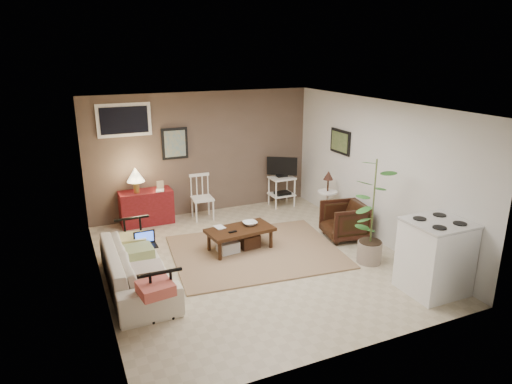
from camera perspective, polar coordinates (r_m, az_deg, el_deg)
name	(u,v)px	position (r m, az deg, el deg)	size (l,w,h in m)	color
floor	(254,260)	(7.23, -0.29, -8.53)	(5.00, 5.00, 0.00)	#C1B293
art_back	(175,144)	(8.85, -10.11, 5.99)	(0.50, 0.03, 0.60)	black
art_right	(340,142)	(8.67, 10.49, 6.20)	(0.03, 0.60, 0.45)	black
window	(124,120)	(8.60, -16.17, 8.63)	(0.96, 0.03, 0.60)	white
rug	(256,252)	(7.49, -0.02, -7.45)	(2.64, 2.11, 0.03)	#987A58
coffee_table	(240,238)	(7.48, -2.05, -5.71)	(1.12, 0.66, 0.41)	#331B0D
sofa	(137,261)	(6.52, -14.70, -8.34)	(2.01, 0.59, 0.79)	white
sofa_pillows	(143,261)	(6.28, -13.96, -8.40)	(0.39, 1.92, 0.14)	beige
sofa_end_rails	(145,263)	(6.56, -13.66, -8.63)	(0.54, 2.01, 0.68)	black
laptop	(145,242)	(6.82, -13.67, -6.04)	(0.31, 0.23, 0.21)	black
red_console	(145,204)	(8.80, -13.65, -1.49)	(0.97, 0.43, 1.12)	maroon
spindle_chair	(202,198)	(8.87, -6.76, -0.81)	(0.41, 0.41, 0.87)	white
tv_stand	(282,180)	(9.49, 3.27, 1.45)	(0.55, 0.40, 1.05)	white
side_table	(328,190)	(8.71, 8.95, 0.21)	(0.37, 0.37, 0.99)	white
armchair	(344,219)	(8.06, 11.00, -3.34)	(0.68, 0.64, 0.70)	black
potted_plant	(373,208)	(7.06, 14.42, -1.96)	(0.42, 0.42, 1.67)	#A39081
stove	(435,256)	(6.63, 21.47, -7.51)	(0.78, 0.73, 1.02)	white
bowl	(250,218)	(7.53, -0.77, -3.31)	(0.23, 0.06, 0.23)	#331B0D
book_table	(215,223)	(7.41, -5.09, -3.86)	(0.15, 0.02, 0.20)	#331B0D
book_console	(156,186)	(8.64, -12.43, 0.73)	(0.15, 0.02, 0.20)	#331B0D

